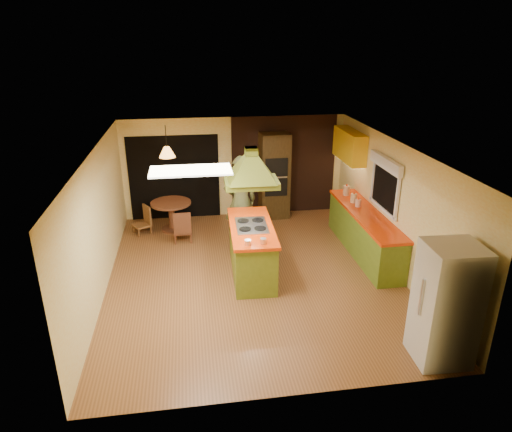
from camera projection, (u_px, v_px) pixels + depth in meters
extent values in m
plane|color=brown|center=(253.00, 274.00, 8.88)|extent=(6.50, 6.50, 0.00)
plane|color=#FFF4B6|center=(235.00, 167.00, 11.40)|extent=(5.50, 0.00, 5.50)
plane|color=#FFF4B6|center=(292.00, 314.00, 5.43)|extent=(5.50, 0.00, 5.50)
plane|color=#FFF4B6|center=(99.00, 223.00, 8.04)|extent=(0.00, 6.50, 6.50)
plane|color=#FFF4B6|center=(394.00, 207.00, 8.80)|extent=(0.00, 6.50, 6.50)
plane|color=silver|center=(253.00, 148.00, 7.95)|extent=(6.50, 6.50, 0.00)
cube|color=#381E14|center=(284.00, 165.00, 11.55)|extent=(2.64, 0.03, 2.50)
cube|color=black|center=(174.00, 178.00, 11.25)|extent=(2.20, 0.03, 2.10)
cube|color=olive|center=(364.00, 234.00, 9.61)|extent=(0.58, 3.00, 0.86)
cube|color=#E53807|center=(366.00, 214.00, 9.44)|extent=(0.62, 3.05, 0.06)
cube|color=yellow|center=(349.00, 146.00, 10.53)|extent=(0.34, 1.40, 0.70)
cube|color=black|center=(386.00, 186.00, 9.05)|extent=(0.03, 1.16, 0.96)
cube|color=white|center=(386.00, 163.00, 8.87)|extent=(0.10, 1.35, 0.22)
cube|color=white|center=(191.00, 171.00, 6.70)|extent=(1.20, 0.60, 0.03)
cube|color=olive|center=(252.00, 251.00, 8.77)|extent=(0.81, 1.95, 0.94)
cube|color=#E83D07|center=(252.00, 227.00, 8.58)|extent=(0.88, 2.04, 0.06)
cube|color=silver|center=(252.00, 225.00, 8.57)|extent=(0.61, 0.86, 0.02)
cube|color=#596318|center=(251.00, 183.00, 8.25)|extent=(0.98, 0.72, 0.12)
pyramid|color=#596318|center=(251.00, 155.00, 8.07)|extent=(0.98, 0.72, 0.45)
cube|color=#596318|center=(251.00, 151.00, 8.04)|extent=(0.22, 0.22, 0.14)
imported|color=#4D522B|center=(240.00, 201.00, 9.80)|extent=(0.82, 0.62, 2.01)
cube|color=silver|center=(446.00, 304.00, 6.28)|extent=(0.76, 0.73, 1.78)
cube|color=#412F15|center=(274.00, 176.00, 11.32)|extent=(0.73, 0.61, 2.14)
cube|color=black|center=(277.00, 167.00, 10.93)|extent=(0.55, 0.05, 0.45)
cube|color=black|center=(276.00, 187.00, 11.12)|extent=(0.55, 0.05, 0.45)
cylinder|color=brown|center=(171.00, 203.00, 10.63)|extent=(0.94, 0.94, 0.05)
cylinder|color=brown|center=(172.00, 216.00, 10.76)|extent=(0.14, 0.14, 0.66)
cylinder|color=brown|center=(173.00, 229.00, 10.88)|extent=(0.53, 0.53, 0.05)
cone|color=#FF9E3F|center=(167.00, 152.00, 10.18)|extent=(0.42, 0.42, 0.24)
cylinder|color=beige|center=(346.00, 190.00, 10.40)|extent=(0.19, 0.19, 0.22)
cylinder|color=beige|center=(354.00, 198.00, 9.96)|extent=(0.15, 0.15, 0.19)
cylinder|color=beige|center=(358.00, 203.00, 9.71)|extent=(0.15, 0.15, 0.16)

